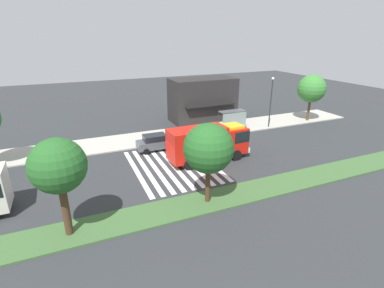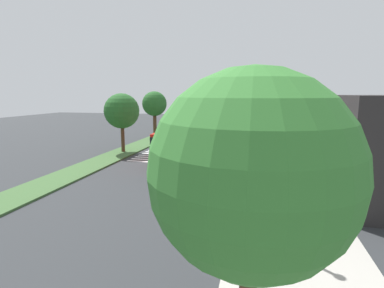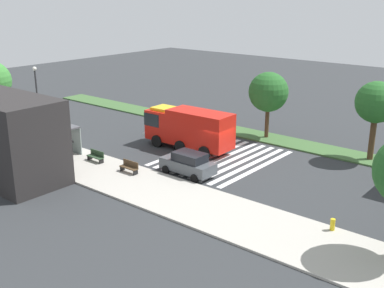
% 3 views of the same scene
% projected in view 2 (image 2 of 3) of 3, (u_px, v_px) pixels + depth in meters
% --- Properties ---
extents(ground_plane, '(120.00, 120.00, 0.00)m').
position_uv_depth(ground_plane, '(190.00, 156.00, 30.65)').
color(ground_plane, '#2D3033').
extents(sidewalk, '(60.00, 5.36, 0.14)m').
position_uv_depth(sidewalk, '(277.00, 159.00, 28.72)').
color(sidewalk, '#ADA89E').
rests_on(sidewalk, ground_plane).
extents(median_strip, '(60.00, 3.00, 0.14)m').
position_uv_depth(median_strip, '(124.00, 152.00, 32.29)').
color(median_strip, '#3D6033').
rests_on(median_strip, ground_plane).
extents(crosswalk, '(7.65, 10.53, 0.01)m').
position_uv_depth(crosswalk, '(190.00, 156.00, 30.56)').
color(crosswalk, silver).
rests_on(crosswalk, ground_plane).
extents(fire_truck, '(8.45, 3.02, 3.57)m').
position_uv_depth(fire_truck, '(178.00, 142.00, 26.53)').
color(fire_truck, red).
rests_on(fire_truck, ground_plane).
extents(parked_car_west, '(4.69, 2.26, 1.76)m').
position_uv_depth(parked_car_west, '(246.00, 128.00, 47.37)').
color(parked_car_west, silver).
rests_on(parked_car_west, ground_plane).
extents(parked_car_mid, '(4.34, 2.06, 1.79)m').
position_uv_depth(parked_car_mid, '(237.00, 148.00, 29.65)').
color(parked_car_mid, '#474C51').
rests_on(parked_car_mid, ground_plane).
extents(transit_bus, '(11.21, 2.88, 3.43)m').
position_uv_depth(transit_bus, '(202.00, 120.00, 49.10)').
color(transit_bus, silver).
rests_on(transit_bus, ground_plane).
extents(bus_stop_shelter, '(3.50, 1.40, 2.46)m').
position_uv_depth(bus_stop_shelter, '(267.00, 168.00, 17.87)').
color(bus_stop_shelter, '#4C4C51').
rests_on(bus_stop_shelter, sidewalk).
extents(bench_near_shelter, '(1.60, 0.50, 0.90)m').
position_uv_depth(bench_near_shelter, '(265.00, 172.00, 21.93)').
color(bench_near_shelter, '#2D472D').
rests_on(bench_near_shelter, sidewalk).
extents(bench_west_of_shelter, '(1.60, 0.50, 0.90)m').
position_uv_depth(bench_west_of_shelter, '(265.00, 160.00, 25.70)').
color(bench_west_of_shelter, '#4C3823').
rests_on(bench_west_of_shelter, sidewalk).
extents(street_lamp, '(0.36, 0.36, 6.71)m').
position_uv_depth(street_lamp, '(248.00, 145.00, 12.83)').
color(street_lamp, '#2D2D30').
rests_on(street_lamp, sidewalk).
extents(storefront_building, '(9.35, 5.47, 6.16)m').
position_uv_depth(storefront_building, '(373.00, 148.00, 17.84)').
color(storefront_building, '#282626').
rests_on(storefront_building, ground_plane).
extents(sidewalk_tree_far_west, '(3.99, 3.99, 6.81)m').
position_uv_depth(sidewalk_tree_far_west, '(262.00, 102.00, 51.16)').
color(sidewalk_tree_far_west, '#513823').
rests_on(sidewalk_tree_far_west, sidewalk).
extents(sidewalk_tree_west, '(3.65, 3.65, 6.52)m').
position_uv_depth(sidewalk_tree_west, '(262.00, 104.00, 43.99)').
color(sidewalk_tree_west, '#47301E').
rests_on(sidewalk_tree_west, sidewalk).
extents(sidewalk_tree_center, '(3.94, 3.94, 6.62)m').
position_uv_depth(sidewalk_tree_center, '(252.00, 173.00, 5.62)').
color(sidewalk_tree_center, '#513823').
rests_on(sidewalk_tree_center, sidewalk).
extents(median_tree_far_west, '(3.35, 3.35, 6.44)m').
position_uv_depth(median_tree_far_west, '(154.00, 104.00, 40.75)').
color(median_tree_far_west, '#47301E').
rests_on(median_tree_far_west, median_strip).
extents(median_tree_west, '(3.68, 3.68, 6.17)m').
position_uv_depth(median_tree_west, '(122.00, 111.00, 31.36)').
color(median_tree_west, '#47301E').
rests_on(median_tree_west, median_strip).
extents(fire_hydrant, '(0.28, 0.28, 0.70)m').
position_uv_depth(fire_hydrant, '(256.00, 136.00, 41.11)').
color(fire_hydrant, gold).
rests_on(fire_hydrant, sidewalk).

